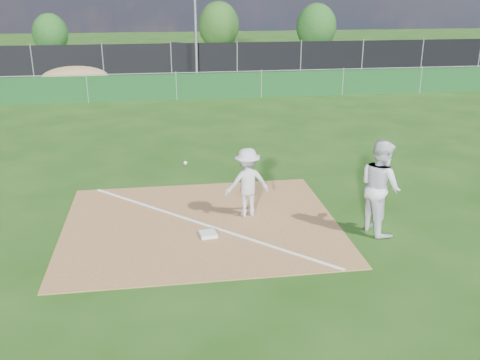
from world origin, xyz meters
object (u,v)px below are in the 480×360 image
(light_pole, at_px, (195,4))
(tree_right, at_px, (316,27))
(play_at_first, at_px, (247,182))
(tree_mid, at_px, (219,25))
(runner, at_px, (380,187))
(car_left, at_px, (51,55))
(tree_left, at_px, (50,34))
(car_mid, at_px, (181,53))
(car_right, at_px, (261,53))
(first_base, at_px, (208,234))

(light_pole, bearing_deg, tree_right, 45.22)
(play_at_first, height_order, tree_mid, tree_mid)
(light_pole, relative_size, tree_mid, 2.05)
(runner, height_order, tree_right, tree_right)
(play_at_first, bearing_deg, light_pole, 88.90)
(car_left, relative_size, tree_mid, 1.06)
(light_pole, height_order, tree_left, light_pole)
(car_left, xyz_separation_m, tree_left, (-1.03, 6.26, 0.89))
(tree_mid, bearing_deg, car_mid, -115.86)
(light_pole, relative_size, play_at_first, 4.06)
(car_mid, height_order, car_right, car_mid)
(tree_left, bearing_deg, car_right, -21.38)
(play_at_first, bearing_deg, runner, -24.80)
(car_mid, relative_size, car_right, 1.00)
(tree_left, xyz_separation_m, tree_mid, (13.01, 1.20, 0.40))
(runner, height_order, car_right, runner)
(first_base, xyz_separation_m, car_left, (-7.86, 27.04, 0.66))
(tree_left, distance_m, tree_right, 20.68)
(first_base, bearing_deg, light_pole, 86.42)
(car_right, xyz_separation_m, tree_left, (-15.14, 5.93, 1.01))
(car_right, xyz_separation_m, tree_mid, (-2.13, 7.12, 1.41))
(play_at_first, bearing_deg, tree_right, 71.27)
(play_at_first, distance_m, tree_mid, 33.70)
(light_pole, xyz_separation_m, runner, (2.22, -22.59, -2.98))
(first_base, height_order, tree_mid, tree_mid)
(first_base, height_order, car_left, car_left)
(first_base, xyz_separation_m, tree_mid, (4.12, 34.50, 1.95))
(car_right, bearing_deg, tree_left, 48.29)
(car_right, height_order, tree_mid, tree_mid)
(light_pole, distance_m, first_base, 22.73)
(light_pole, height_order, play_at_first, light_pole)
(play_at_first, height_order, tree_right, tree_right)
(tree_mid, bearing_deg, tree_right, -12.48)
(play_at_first, relative_size, car_left, 0.48)
(runner, bearing_deg, car_mid, -5.54)
(car_left, relative_size, tree_left, 1.33)
(runner, bearing_deg, car_left, 11.25)
(runner, xyz_separation_m, tree_right, (8.16, 33.05, 0.92))
(light_pole, xyz_separation_m, car_left, (-9.26, 4.70, -3.29))
(tree_left, bearing_deg, first_base, -75.06)
(car_mid, distance_m, tree_left, 11.28)
(car_mid, height_order, tree_left, tree_left)
(car_left, distance_m, tree_left, 6.41)
(tree_right, bearing_deg, runner, -103.87)
(light_pole, distance_m, car_mid, 6.13)
(tree_left, bearing_deg, car_left, -80.66)
(car_right, distance_m, tree_left, 16.29)
(first_base, height_order, tree_left, tree_left)
(tree_mid, relative_size, tree_right, 1.03)
(light_pole, height_order, car_right, light_pole)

